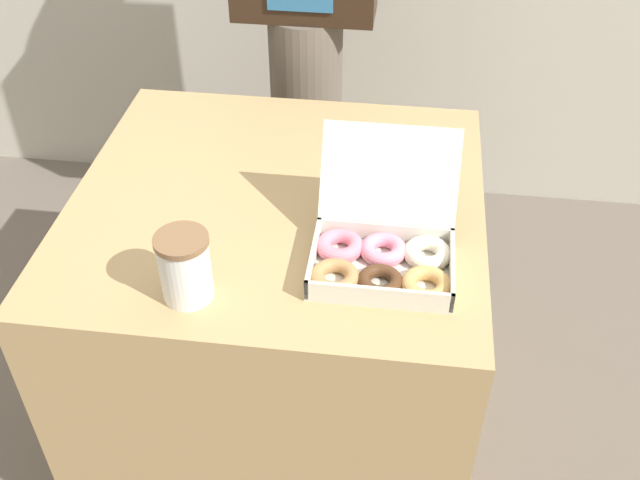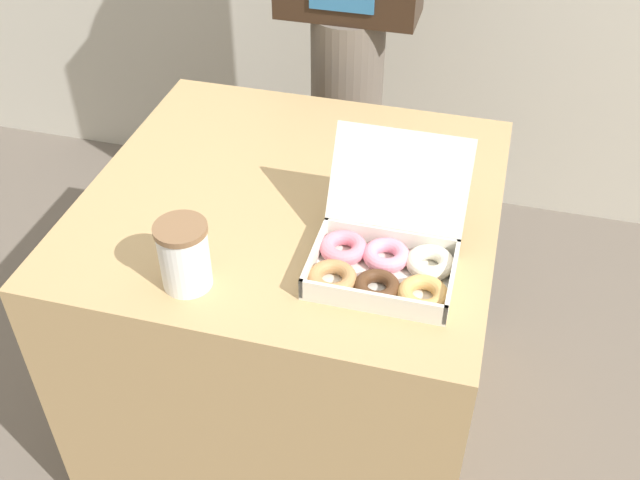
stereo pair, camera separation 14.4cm
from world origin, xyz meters
The scene contains 4 objects.
ground_plane centered at (0.00, 0.00, 0.00)m, with size 14.00×14.00×0.00m, color #665B51.
table centered at (0.00, 0.00, 0.39)m, with size 0.93×0.90×0.78m.
donut_box centered at (0.25, -0.20, 0.81)m, with size 0.30×0.32×0.22m.
coffee_cup centered at (-0.11, -0.33, 0.85)m, with size 0.10×0.10×0.14m.
Camera 1 is at (0.27, -1.33, 1.78)m, focal length 42.00 mm.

